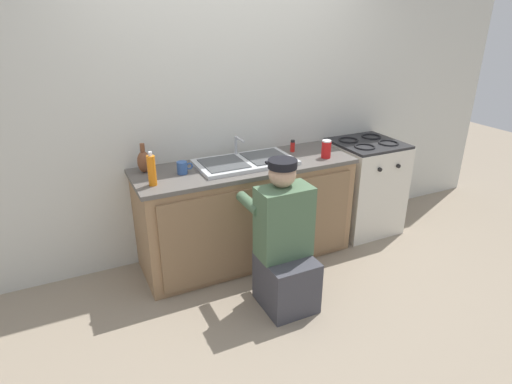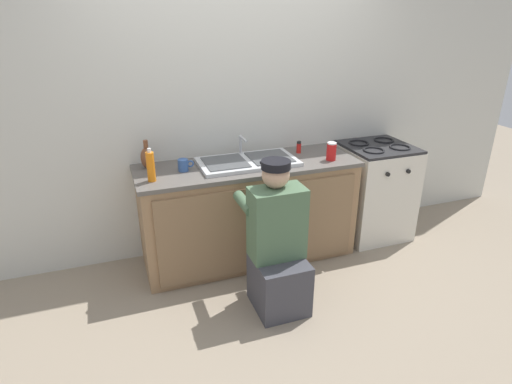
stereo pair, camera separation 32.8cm
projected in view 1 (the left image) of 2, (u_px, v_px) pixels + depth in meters
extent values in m
plane|color=gray|center=(261.00, 272.00, 3.58)|extent=(12.00, 12.00, 0.00)
cube|color=silver|center=(228.00, 109.00, 3.62)|extent=(6.00, 0.10, 2.50)
cube|color=#997551|center=(246.00, 213.00, 3.66)|extent=(1.79, 0.60, 0.83)
cube|color=#866747|center=(211.00, 240.00, 3.23)|extent=(0.79, 0.02, 0.73)
cube|color=#866747|center=(308.00, 218.00, 3.58)|extent=(0.79, 0.02, 0.73)
cube|color=#5B5651|center=(245.00, 166.00, 3.49)|extent=(1.83, 0.62, 0.03)
cube|color=silver|center=(245.00, 162.00, 3.48)|extent=(0.80, 0.44, 0.03)
cube|color=#4C4F51|center=(224.00, 163.00, 3.40)|extent=(0.33, 0.35, 0.01)
cube|color=#4C4F51|center=(266.00, 157.00, 3.55)|extent=(0.33, 0.35, 0.01)
cylinder|color=#B7BABF|center=(236.00, 147.00, 3.61)|extent=(0.02, 0.02, 0.18)
cylinder|color=#B7BABF|center=(240.00, 139.00, 3.51)|extent=(0.02, 0.16, 0.02)
cube|color=silver|center=(363.00, 187.00, 4.16)|extent=(0.61, 0.60, 0.86)
cube|color=#262628|center=(368.00, 143.00, 3.99)|extent=(0.59, 0.59, 0.02)
torus|color=black|center=(365.00, 147.00, 3.83)|extent=(0.19, 0.19, 0.02)
torus|color=black|center=(388.00, 143.00, 3.93)|extent=(0.19, 0.19, 0.02)
torus|color=black|center=(348.00, 140.00, 4.02)|extent=(0.19, 0.19, 0.02)
torus|color=black|center=(371.00, 137.00, 4.13)|extent=(0.19, 0.19, 0.02)
cylinder|color=black|center=(380.00, 170.00, 3.74)|extent=(0.04, 0.02, 0.04)
cylinder|color=black|center=(398.00, 166.00, 3.83)|extent=(0.04, 0.02, 0.04)
cube|color=#3F3F47|center=(286.00, 282.00, 3.11)|extent=(0.36, 0.40, 0.40)
cube|color=#4C6B4C|center=(284.00, 222.00, 2.98)|extent=(0.38, 0.22, 0.52)
sphere|color=tan|center=(282.00, 174.00, 2.88)|extent=(0.19, 0.19, 0.19)
cylinder|color=black|center=(283.00, 164.00, 2.85)|extent=(0.20, 0.20, 0.06)
cube|color=black|center=(276.00, 163.00, 2.93)|extent=(0.13, 0.09, 0.02)
cylinder|color=#4C6B4C|center=(250.00, 204.00, 3.04)|extent=(0.08, 0.30, 0.08)
cylinder|color=#4C6B4C|center=(291.00, 195.00, 3.18)|extent=(0.08, 0.30, 0.08)
cylinder|color=red|center=(293.00, 147.00, 3.77)|extent=(0.04, 0.04, 0.08)
cylinder|color=black|center=(293.00, 141.00, 3.75)|extent=(0.04, 0.04, 0.02)
ellipsoid|color=brown|center=(144.00, 162.00, 3.28)|extent=(0.10, 0.10, 0.17)
cylinder|color=brown|center=(142.00, 147.00, 3.23)|extent=(0.04, 0.04, 0.06)
cylinder|color=red|center=(326.00, 150.00, 3.61)|extent=(0.08, 0.08, 0.14)
cylinder|color=white|center=(327.00, 141.00, 3.58)|extent=(0.08, 0.08, 0.01)
cylinder|color=orange|center=(152.00, 171.00, 3.02)|extent=(0.06, 0.06, 0.22)
cylinder|color=white|center=(150.00, 154.00, 2.97)|extent=(0.03, 0.03, 0.03)
cylinder|color=#335699|center=(182.00, 168.00, 3.26)|extent=(0.08, 0.08, 0.09)
torus|color=#335699|center=(189.00, 166.00, 3.28)|extent=(0.06, 0.01, 0.06)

